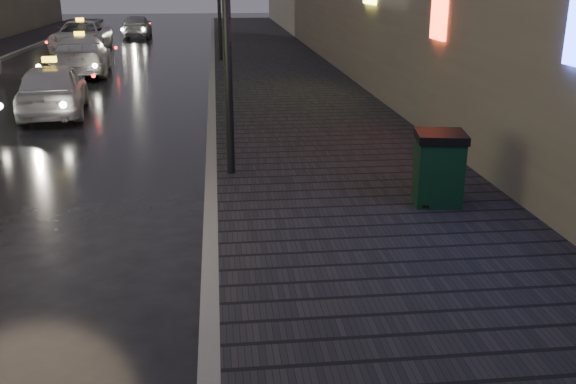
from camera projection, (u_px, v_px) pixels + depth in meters
name	position (u px, v px, depth m)	size (l,w,h in m)	color
sidewalk	(273.00, 64.00, 25.57)	(4.60, 58.00, 0.15)	black
curb	(212.00, 65.00, 25.32)	(0.20, 58.00, 0.15)	slate
trash_bin	(439.00, 167.00, 9.56)	(0.82, 0.82, 1.09)	black
taxi_near	(53.00, 89.00, 16.45)	(1.58, 3.94, 1.34)	silver
taxi_mid	(81.00, 55.00, 23.23)	(1.95, 4.79, 1.39)	white
taxi_far	(81.00, 37.00, 30.15)	(2.36, 5.13, 1.42)	silver
car_far	(137.00, 26.00, 37.15)	(1.57, 3.90, 1.33)	#9B9CA3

